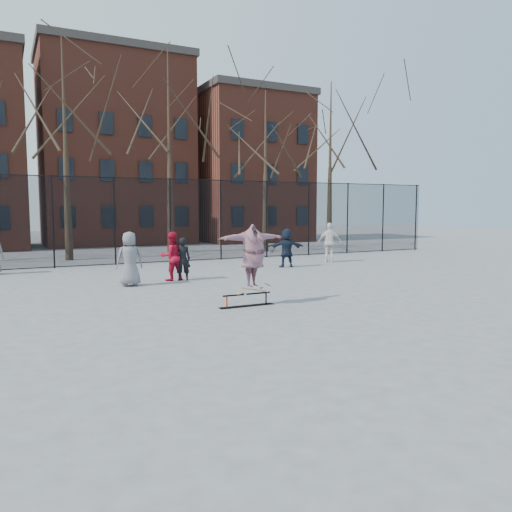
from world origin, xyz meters
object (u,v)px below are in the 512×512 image
skate_rail (247,301)px  bystander_white (330,243)px  bystander_black (183,259)px  bystander_red (171,256)px  skater (253,258)px  bystander_navy (287,248)px  skateboard (253,291)px  bystander_extra (130,259)px

skate_rail → bystander_white: size_ratio=0.83×
bystander_black → bystander_red: size_ratio=0.88×
bystander_white → skater: bearing=80.4°
bystander_black → bystander_navy: 5.68m
skate_rail → skateboard: 0.32m
skate_rail → bystander_red: bystander_red is taller
bystander_red → bystander_extra: bearing=12.0°
skater → bystander_black: (-0.22, 5.24, -0.51)m
skate_rail → bystander_red: bearing=94.1°
bystander_navy → skate_rail: bearing=69.5°
bystander_red → skater: bearing=88.2°
skateboard → bystander_extra: (-2.19, 4.84, 0.52)m
skate_rail → bystander_extra: size_ratio=0.86×
skateboard → bystander_red: 5.48m
skater → bystander_navy: size_ratio=1.21×
skateboard → bystander_extra: bystander_extra is taller
skateboard → bystander_red: bystander_red is taller
bystander_black → bystander_extra: bearing=26.9°
skateboard → skater: skater is taller
skate_rail → bystander_navy: size_ratio=0.92×
bystander_white → bystander_extra: bearing=52.4°
bystander_red → bystander_white: size_ratio=0.93×
bystander_red → bystander_black: bearing=145.6°
skater → bystander_navy: skater is taller
bystander_white → bystander_red: bearing=51.8°
skateboard → bystander_red: bearing=96.1°
bystander_black → bystander_white: (8.23, 2.64, 0.17)m
skateboard → bystander_red: (-0.58, 5.42, 0.48)m
skate_rail → bystander_navy: 8.90m
skateboard → bystander_black: bearing=92.4°
skater → bystander_white: (8.01, 7.88, -0.34)m
skate_rail → bystander_white: bearing=43.8°
skateboard → bystander_white: bystander_white is taller
bystander_extra → bystander_navy: bearing=-160.8°
bystander_navy → bystander_extra: size_ratio=0.93×
bystander_black → bystander_white: size_ratio=0.82×
bystander_black → bystander_red: (-0.36, 0.18, 0.10)m
bystander_red → bystander_navy: bearing=-171.7°
bystander_white → bystander_navy: 2.97m
bystander_black → skater: bearing=107.8°
bystander_extra → skater: bearing=116.6°
skateboard → skater: (0.00, 0.00, 0.89)m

